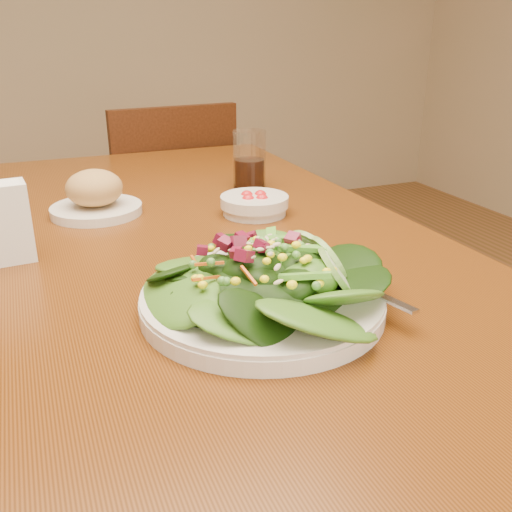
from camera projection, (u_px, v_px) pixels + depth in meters
The scene contains 6 objects.
dining_table at pixel (162, 291), 1.00m from camera, with size 0.90×1.40×0.75m.
chair_far at pixel (168, 229), 1.87m from camera, with size 0.43×0.44×0.87m.
salad_plate at pixel (270, 285), 0.70m from camera, with size 0.30×0.30×0.09m.
bread_plate at pixel (95, 196), 1.06m from camera, with size 0.17×0.17×0.09m.
tomato_bowl at pixel (254, 204), 1.07m from camera, with size 0.13×0.13×0.04m.
drinking_glass at pixel (249, 163), 1.24m from camera, with size 0.07×0.07×0.12m.
Camera 1 is at (-0.19, -0.90, 1.08)m, focal length 40.00 mm.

